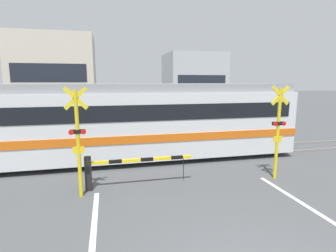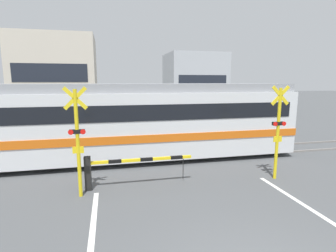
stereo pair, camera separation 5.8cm
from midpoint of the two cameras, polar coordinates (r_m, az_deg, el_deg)
name	(u,v)px [view 1 (the left image)]	position (r m, az deg, el deg)	size (l,w,h in m)	color
rail_track_near	(167,160)	(11.61, -0.41, -7.42)	(50.00, 0.10, 0.08)	gray
rail_track_far	(160,152)	(12.96, -1.81, -5.60)	(50.00, 0.10, 0.08)	gray
commuter_train	(64,122)	(11.80, -21.81, 0.90)	(20.18, 2.94, 3.36)	silver
crossing_barrier_near	(116,167)	(8.77, -11.52, -8.70)	(3.54, 0.20, 1.11)	black
crossing_barrier_far	(192,129)	(15.16, 5.22, -0.75)	(3.54, 0.20, 1.11)	black
crossing_signal_left	(78,138)	(8.13, -19.21, -2.38)	(0.68, 0.15, 3.32)	yellow
crossing_signal_right	(278,128)	(9.93, 22.69, -0.48)	(0.68, 0.15, 3.32)	yellow
building_left_of_street	(56,78)	(26.51, -23.34, 9.60)	(7.00, 5.17, 7.55)	beige
building_right_of_street	(193,85)	(27.53, 5.45, 8.93)	(5.61, 5.17, 6.21)	#B2B7BC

